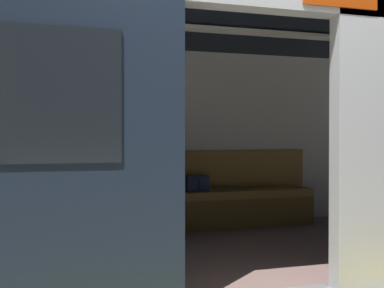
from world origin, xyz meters
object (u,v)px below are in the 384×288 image
object	(u,v)px
train_car	(194,90)
handbag	(197,183)
bench_seat	(173,201)
grab_pole_door	(174,140)
person_seated	(157,173)
book	(116,192)

from	to	relation	value
train_car	handbag	distance (m)	1.48
bench_seat	grab_pole_door	distance (m)	2.06
bench_seat	person_seated	world-z (taller)	person_seated
person_seated	grab_pole_door	xyz separation A→B (m)	(0.28, 1.83, 0.37)
train_car	handbag	size ratio (longest dim) A/B	24.62
bench_seat	grab_pole_door	size ratio (longest dim) A/B	1.64
person_seated	grab_pole_door	size ratio (longest dim) A/B	0.57
grab_pole_door	person_seated	bearing A→B (deg)	-98.75
grab_pole_door	train_car	bearing A→B (deg)	-115.47
book	grab_pole_door	xyz separation A→B (m)	(-0.16, 1.92, 0.58)
person_seated	grab_pole_door	world-z (taller)	grab_pole_door
bench_seat	person_seated	size ratio (longest dim) A/B	2.89
book	person_seated	bearing A→B (deg)	-164.85
person_seated	handbag	size ratio (longest dim) A/B	4.46
bench_seat	grab_pole_door	world-z (taller)	grab_pole_door
train_car	handbag	xyz separation A→B (m)	(-0.37, -1.08, -0.94)
handbag	book	distance (m)	0.93
book	grab_pole_door	size ratio (longest dim) A/B	0.11
bench_seat	handbag	world-z (taller)	handbag
book	train_car	bearing A→B (deg)	144.67
bench_seat	person_seated	bearing A→B (deg)	15.34
train_car	person_seated	bearing A→B (deg)	-83.24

